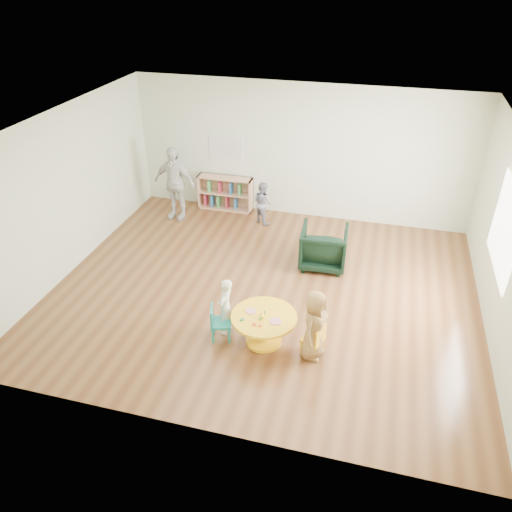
# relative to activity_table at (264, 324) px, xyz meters

# --- Properties ---
(room) EXTENTS (7.10, 7.00, 2.80)m
(room) POSITION_rel_activity_table_xyz_m (-0.30, 1.27, 1.56)
(room) COLOR brown
(room) RESTS_ON ground
(activity_table) EXTENTS (0.95, 0.95, 0.52)m
(activity_table) POSITION_rel_activity_table_xyz_m (0.00, 0.00, 0.00)
(activity_table) COLOR yellow
(activity_table) RESTS_ON ground
(kid_chair_left) EXTENTS (0.37, 0.37, 0.55)m
(kid_chair_left) POSITION_rel_activity_table_xyz_m (-0.67, -0.08, -0.03)
(kid_chair_left) COLOR #178378
(kid_chair_left) RESTS_ON ground
(kid_chair_right) EXTENTS (0.36, 0.36, 0.52)m
(kid_chair_right) POSITION_rel_activity_table_xyz_m (0.76, -0.08, -0.05)
(kid_chair_right) COLOR yellow
(kid_chair_right) RESTS_ON ground
(bookshelf) EXTENTS (1.20, 0.30, 0.75)m
(bookshelf) POSITION_rel_activity_table_xyz_m (-1.93, 4.13, 0.04)
(bookshelf) COLOR tan
(bookshelf) RESTS_ON ground
(alphabet_poster) EXTENTS (0.74, 0.01, 0.54)m
(alphabet_poster) POSITION_rel_activity_table_xyz_m (-1.91, 4.25, 1.02)
(alphabet_poster) COLOR white
(alphabet_poster) RESTS_ON ground
(armchair) EXTENTS (0.86, 0.88, 0.76)m
(armchair) POSITION_rel_activity_table_xyz_m (0.52, 2.32, 0.05)
(armchair) COLOR black
(armchair) RESTS_ON ground
(child_left) EXTENTS (0.26, 0.36, 0.92)m
(child_left) POSITION_rel_activity_table_xyz_m (-0.60, 0.08, 0.13)
(child_left) COLOR silver
(child_left) RESTS_ON ground
(child_right) EXTENTS (0.45, 0.59, 1.07)m
(child_right) POSITION_rel_activity_table_xyz_m (0.73, -0.10, 0.21)
(child_right) COLOR #FBAF1B
(child_right) RESTS_ON ground
(toddler) EXTENTS (0.55, 0.53, 0.90)m
(toddler) POSITION_rel_activity_table_xyz_m (-0.96, 3.69, 0.12)
(toddler) COLOR #191D3F
(toddler) RESTS_ON ground
(adult_caretaker) EXTENTS (0.95, 0.48, 1.57)m
(adult_caretaker) POSITION_rel_activity_table_xyz_m (-2.80, 3.45, 0.45)
(adult_caretaker) COLOR silver
(adult_caretaker) RESTS_ON ground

